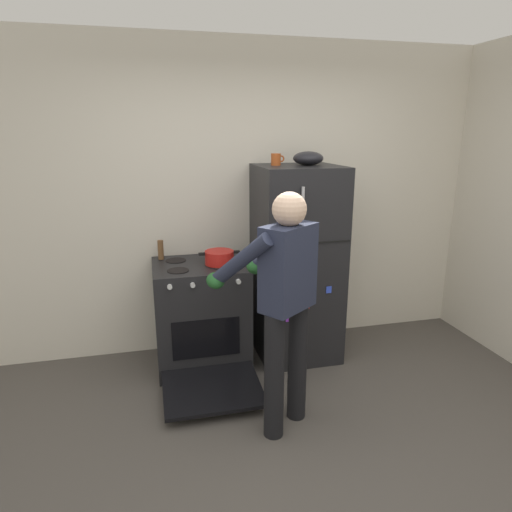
{
  "coord_description": "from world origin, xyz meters",
  "views": [
    {
      "loc": [
        -0.82,
        -1.93,
        1.94
      ],
      "look_at": [
        -0.03,
        1.32,
        1.0
      ],
      "focal_mm": 31.15,
      "sensor_mm": 36.0,
      "label": 1
    }
  ],
  "objects": [
    {
      "name": "mixing_bowl",
      "position": [
        0.47,
        1.57,
        1.73
      ],
      "size": [
        0.25,
        0.25,
        0.11
      ],
      "primitive_type": "ellipsoid",
      "color": "black",
      "rests_on": "refrigerator"
    },
    {
      "name": "person_cook",
      "position": [
        -0.03,
        0.6,
        0.96
      ],
      "size": [
        0.69,
        0.75,
        1.6
      ],
      "color": "black",
      "rests_on": "ground"
    },
    {
      "name": "coffee_mug",
      "position": [
        0.21,
        1.62,
        1.72
      ],
      "size": [
        0.11,
        0.08,
        0.1
      ],
      "color": "#B24C1E",
      "rests_on": "refrigerator"
    },
    {
      "name": "refrigerator",
      "position": [
        0.39,
        1.57,
        0.84
      ],
      "size": [
        0.68,
        0.72,
        1.67
      ],
      "color": "black",
      "rests_on": "ground"
    },
    {
      "name": "kitchen_wall_back",
      "position": [
        0.0,
        1.95,
        1.35
      ],
      "size": [
        6.0,
        0.1,
        2.7
      ],
      "primitive_type": "cube",
      "color": "silver",
      "rests_on": "ground"
    },
    {
      "name": "red_pot",
      "position": [
        -0.29,
        1.52,
        0.95
      ],
      "size": [
        0.34,
        0.24,
        0.11
      ],
      "color": "red",
      "rests_on": "stove_range"
    },
    {
      "name": "ground",
      "position": [
        0.0,
        0.0,
        0.0
      ],
      "size": [
        8.0,
        8.0,
        0.0
      ],
      "primitive_type": "plane",
      "color": "#4C4742"
    },
    {
      "name": "stove_range",
      "position": [
        -0.45,
        1.55,
        0.44
      ],
      "size": [
        0.76,
        1.21,
        0.9
      ],
      "color": "black",
      "rests_on": "ground"
    },
    {
      "name": "pepper_mill",
      "position": [
        -0.75,
        1.77,
        0.98
      ],
      "size": [
        0.05,
        0.05,
        0.16
      ],
      "primitive_type": "cylinder",
      "color": "brown",
      "rests_on": "stove_range"
    }
  ]
}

